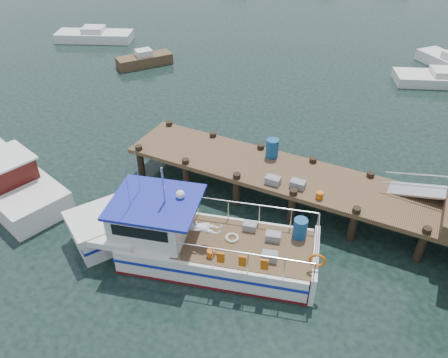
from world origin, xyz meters
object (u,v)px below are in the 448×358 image
at_px(lobster_boat, 186,240).
at_px(moored_c, 444,78).
at_px(moored_rowboat, 144,60).
at_px(work_boat, 2,176).
at_px(dock, 422,190).
at_px(moored_a, 94,36).

bearing_deg(lobster_boat, moored_c, 56.96).
xyz_separation_m(lobster_boat, moored_c, (7.35, 21.75, -0.48)).
height_order(moored_rowboat, moored_c, moored_rowboat).
bearing_deg(moored_c, moored_rowboat, -173.87).
xyz_separation_m(work_boat, moored_rowboat, (-3.18, 15.51, -0.26)).
xyz_separation_m(dock, moored_a, (-27.13, 13.24, -1.81)).
height_order(dock, moored_a, dock).
height_order(dock, lobster_boat, lobster_boat).
distance_m(lobster_boat, moored_c, 22.97).
xyz_separation_m(work_boat, moored_c, (16.92, 21.79, -0.32)).
relative_size(lobster_boat, work_boat, 1.17).
distance_m(work_boat, moored_a, 20.95).
distance_m(work_boat, moored_rowboat, 15.84).
bearing_deg(moored_c, lobster_boat, -119.89).
bearing_deg(moored_rowboat, dock, -52.07).
bearing_deg(moored_c, work_boat, -139.05).
relative_size(lobster_boat, moored_c, 1.44).
relative_size(moored_rowboat, moored_a, 0.62).
relative_size(dock, moored_c, 2.44).
bearing_deg(moored_rowboat, lobster_boat, -75.07).
bearing_deg(lobster_boat, moored_a, 122.95).
height_order(dock, moored_c, dock).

